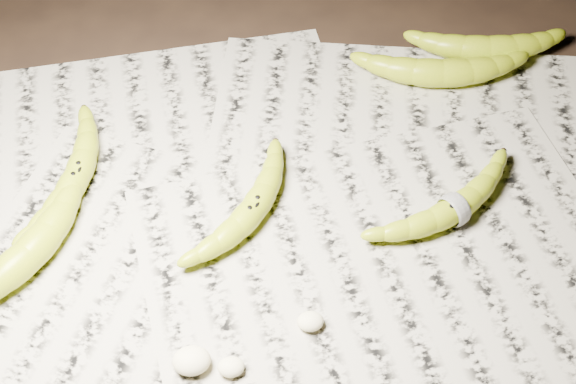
{
  "coord_description": "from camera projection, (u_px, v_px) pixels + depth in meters",
  "views": [
    {
      "loc": [
        -0.04,
        -0.56,
        0.78
      ],
      "look_at": [
        0.03,
        0.03,
        0.05
      ],
      "focal_mm": 50.0,
      "sensor_mm": 36.0,
      "label": 1
    }
  ],
  "objects": [
    {
      "name": "banana_center",
      "position": [
        252.0,
        208.0,
        0.95
      ],
      "size": [
        0.16,
        0.18,
        0.03
      ],
      "primitive_type": null,
      "rotation": [
        0.0,
        0.0,
        0.93
      ],
      "color": "#B4B817",
      "rests_on": "newspaper_patch"
    },
    {
      "name": "banana_upper_a",
      "position": [
        442.0,
        71.0,
        1.1
      ],
      "size": [
        0.21,
        0.09,
        0.04
      ],
      "primitive_type": null,
      "rotation": [
        0.0,
        0.0,
        -0.12
      ],
      "color": "#B4B817",
      "rests_on": "newspaper_patch"
    },
    {
      "name": "ground",
      "position": [
        268.0,
        237.0,
        0.96
      ],
      "size": [
        3.0,
        3.0,
        0.0
      ],
      "primitive_type": "plane",
      "color": "black",
      "rests_on": "ground"
    },
    {
      "name": "banana_left_a",
      "position": [
        76.0,
        175.0,
        0.98
      ],
      "size": [
        0.12,
        0.21,
        0.03
      ],
      "primitive_type": null,
      "rotation": [
        0.0,
        0.0,
        1.25
      ],
      "color": "#B4B817",
      "rests_on": "newspaper_patch"
    },
    {
      "name": "banana_taped",
      "position": [
        454.0,
        208.0,
        0.95
      ],
      "size": [
        0.2,
        0.14,
        0.03
      ],
      "primitive_type": null,
      "rotation": [
        0.0,
        0.0,
        0.49
      ],
      "color": "#B4B817",
      "rests_on": "newspaper_patch"
    },
    {
      "name": "flesh_chunk_b",
      "position": [
        231.0,
        365.0,
        0.83
      ],
      "size": [
        0.03,
        0.02,
        0.02
      ],
      "primitive_type": "ellipsoid",
      "color": "#F9F5C1",
      "rests_on": "newspaper_patch"
    },
    {
      "name": "banana_left_b",
      "position": [
        26.0,
        254.0,
        0.91
      ],
      "size": [
        0.19,
        0.21,
        0.04
      ],
      "primitive_type": null,
      "rotation": [
        0.0,
        0.0,
        0.88
      ],
      "color": "#B4B817",
      "rests_on": "newspaper_patch"
    },
    {
      "name": "banana_upper_b",
      "position": [
        488.0,
        47.0,
        1.13
      ],
      "size": [
        0.2,
        0.08,
        0.04
      ],
      "primitive_type": null,
      "rotation": [
        0.0,
        0.0,
        -0.11
      ],
      "color": "#B4B817",
      "rests_on": "newspaper_patch"
    },
    {
      "name": "flesh_chunk_c",
      "position": [
        310.0,
        320.0,
        0.87
      ],
      "size": [
        0.03,
        0.02,
        0.02
      ],
      "primitive_type": "ellipsoid",
      "color": "#F9F5C1",
      "rests_on": "newspaper_patch"
    },
    {
      "name": "newspaper_patch",
      "position": [
        273.0,
        220.0,
        0.97
      ],
      "size": [
        0.9,
        0.7,
        0.01
      ],
      "primitive_type": "cube",
      "color": "#AAA491",
      "rests_on": "ground"
    },
    {
      "name": "flesh_chunk_a",
      "position": [
        191.0,
        359.0,
        0.83
      ],
      "size": [
        0.04,
        0.03,
        0.02
      ],
      "primitive_type": "ellipsoid",
      "color": "#F9F5C1",
      "rests_on": "newspaper_patch"
    },
    {
      "name": "measuring_tape",
      "position": [
        454.0,
        208.0,
        0.95
      ],
      "size": [
        0.02,
        0.04,
        0.04
      ],
      "primitive_type": "torus",
      "rotation": [
        0.0,
        1.57,
        0.49
      ],
      "color": "white",
      "rests_on": "newspaper_patch"
    }
  ]
}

